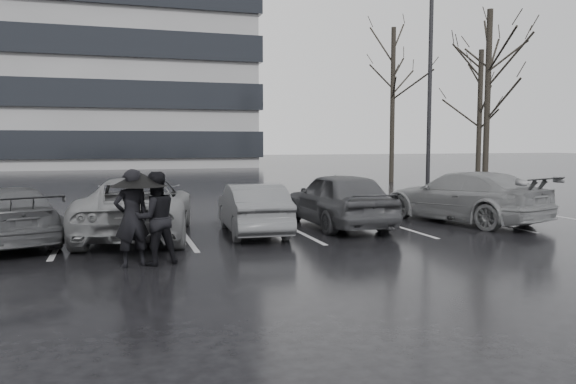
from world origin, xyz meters
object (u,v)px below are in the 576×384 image
(tree_ne, at_px, (479,118))
(tree_north, at_px, (393,105))
(pedestrian_left, at_px, (132,218))
(tree_east, at_px, (487,102))
(car_west_c, at_px, (7,216))
(pedestrian_right, at_px, (155,218))
(lamp_post, at_px, (430,93))
(car_west_b, at_px, (138,207))
(car_main, at_px, (338,199))
(car_east, at_px, (463,197))
(car_west_a, at_px, (253,208))

(tree_ne, height_order, tree_north, tree_north)
(pedestrian_left, bearing_deg, tree_east, -163.81)
(car_west_c, relative_size, tree_north, 0.51)
(pedestrian_left, xyz_separation_m, tree_ne, (18.00, 14.91, 2.61))
(tree_ne, bearing_deg, tree_east, -122.01)
(pedestrian_right, xyz_separation_m, tree_north, (14.08, 17.85, 3.39))
(car_west_c, relative_size, tree_east, 0.55)
(car_west_c, distance_m, lamp_post, 14.98)
(car_west_b, height_order, pedestrian_left, pedestrian_left)
(pedestrian_left, height_order, tree_north, tree_north)
(car_west_b, relative_size, tree_north, 0.60)
(car_main, height_order, tree_ne, tree_ne)
(tree_north, bearing_deg, car_main, -122.08)
(car_west_b, height_order, lamp_post, lamp_post)
(car_main, bearing_deg, tree_north, -123.63)
(car_west_c, distance_m, car_east, 11.65)
(car_east, height_order, lamp_post, lamp_post)
(car_main, xyz_separation_m, pedestrian_right, (-4.97, -3.30, 0.12))
(lamp_post, bearing_deg, car_west_a, -146.52)
(car_west_b, relative_size, pedestrian_right, 2.98)
(tree_east, xyz_separation_m, tree_north, (-1.00, 7.00, 0.25))
(car_west_b, distance_m, tree_east, 17.37)
(car_west_a, relative_size, lamp_post, 0.42)
(tree_ne, xyz_separation_m, tree_north, (-3.50, 3.00, 0.75))
(pedestrian_right, distance_m, tree_east, 18.84)
(pedestrian_left, distance_m, lamp_post, 14.19)
(lamp_post, relative_size, tree_north, 1.05)
(car_west_b, height_order, pedestrian_right, pedestrian_right)
(car_west_b, distance_m, tree_ne, 21.41)
(tree_ne, bearing_deg, car_east, -127.21)
(car_west_a, height_order, tree_north, tree_north)
(car_west_b, xyz_separation_m, tree_ne, (17.78, 11.59, 2.79))
(car_west_b, bearing_deg, tree_north, -125.63)
(car_west_b, bearing_deg, tree_ne, -138.14)
(car_east, distance_m, lamp_post, 6.48)
(pedestrian_left, bearing_deg, car_west_c, -69.35)
(car_west_b, relative_size, lamp_post, 0.58)
(car_west_c, relative_size, pedestrian_left, 2.47)
(pedestrian_left, bearing_deg, car_east, -179.86)
(tree_ne, relative_size, tree_north, 0.82)
(car_main, distance_m, tree_east, 13.04)
(car_east, bearing_deg, car_west_b, -19.67)
(car_east, bearing_deg, pedestrian_right, 1.08)
(car_east, distance_m, pedestrian_right, 9.18)
(tree_east, bearing_deg, tree_ne, 57.99)
(tree_ne, bearing_deg, tree_north, 139.40)
(tree_east, bearing_deg, car_east, -129.65)
(car_west_c, height_order, tree_north, tree_north)
(car_west_b, bearing_deg, pedestrian_right, 102.15)
(car_main, xyz_separation_m, car_west_a, (-2.43, -0.40, -0.12))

